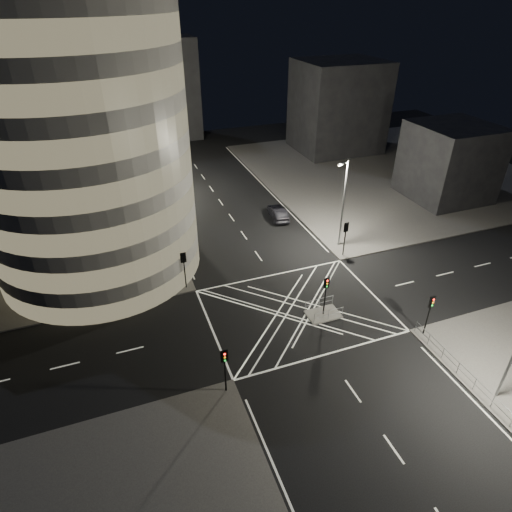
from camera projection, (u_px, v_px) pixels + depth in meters
name	position (u px, v px, depth m)	size (l,w,h in m)	color
ground	(296.00, 310.00, 39.48)	(120.00, 120.00, 0.00)	black
sidewalk_far_right	(389.00, 171.00, 69.38)	(42.00, 42.00, 0.15)	#4A4745
central_island	(323.00, 314.00, 38.83)	(3.00, 2.00, 0.15)	slate
office_tower_curved	(28.00, 140.00, 41.59)	(30.00, 29.00, 27.20)	#9C9994
office_block_rear	(34.00, 105.00, 60.51)	(24.00, 16.00, 22.00)	#9C9994
building_right_far	(338.00, 106.00, 74.81)	(14.00, 12.00, 15.00)	black
building_right_near	(449.00, 162.00, 58.23)	(10.00, 10.00, 10.00)	black
building_far_end	(149.00, 91.00, 79.64)	(18.00, 8.00, 18.00)	black
tree_a	(160.00, 237.00, 40.92)	(4.67, 4.67, 7.51)	black
tree_b	(150.00, 212.00, 45.73)	(4.96, 4.96, 7.60)	black
tree_c	(143.00, 194.00, 50.75)	(4.52, 4.52, 6.89)	black
tree_d	(136.00, 169.00, 54.95)	(5.00, 5.00, 8.24)	black
tree_e	(133.00, 166.00, 60.63)	(3.40, 3.40, 5.62)	black
traffic_signal_fl	(184.00, 264.00, 40.76)	(0.55, 0.22, 4.00)	black
traffic_signal_nl	(225.00, 363.00, 29.95)	(0.55, 0.22, 4.00)	black
traffic_signal_fr	(346.00, 233.00, 45.91)	(0.55, 0.22, 4.00)	black
traffic_signal_nr	(430.00, 308.00, 35.09)	(0.55, 0.22, 4.00)	black
traffic_signal_island	(326.00, 289.00, 37.32)	(0.55, 0.22, 4.00)	black
street_lamp_left_near	(165.00, 217.00, 43.32)	(1.25, 0.25, 10.00)	slate
street_lamp_left_far	(141.00, 160.00, 57.63)	(1.25, 0.25, 10.00)	slate
street_lamp_right_far	(343.00, 202.00, 46.44)	(1.25, 0.25, 10.00)	slate
railing_near_right	(466.00, 376.00, 31.87)	(0.06, 11.70, 1.10)	slate
railing_island_south	(329.00, 315.00, 37.78)	(2.80, 0.06, 1.10)	slate
railing_island_north	(319.00, 303.00, 39.21)	(2.80, 0.06, 1.10)	slate
sedan	(278.00, 213.00, 54.74)	(1.69, 4.85, 1.60)	black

